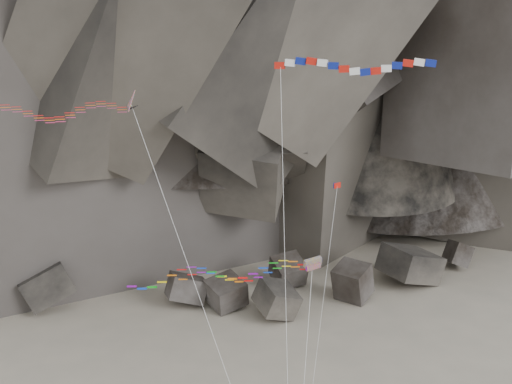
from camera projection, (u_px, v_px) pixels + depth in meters
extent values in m
cube|color=#47423F|center=(186.00, 294.00, 81.50)|extent=(5.58, 4.41, 4.64)
cube|color=#47423F|center=(352.00, 285.00, 82.62)|extent=(6.23, 6.28, 5.35)
cube|color=#47423F|center=(288.00, 276.00, 87.31)|extent=(4.84, 5.59, 4.67)
cube|color=#47423F|center=(277.00, 306.00, 77.80)|extent=(5.83, 5.80, 5.12)
cube|color=#47423F|center=(457.00, 258.00, 93.88)|extent=(3.76, 4.32, 4.52)
cube|color=#47423F|center=(46.00, 290.00, 81.42)|extent=(8.33, 8.40, 6.51)
cube|color=#47423F|center=(226.00, 297.00, 80.45)|extent=(5.64, 5.95, 4.46)
cube|color=#47423F|center=(410.00, 270.00, 88.14)|extent=(9.46, 8.37, 5.84)
cylinder|color=silver|center=(209.00, 324.00, 42.36)|extent=(8.97, 11.47, 28.10)
cube|color=red|center=(280.00, 65.00, 45.36)|extent=(0.83, 0.70, 0.47)
cube|color=white|center=(290.00, 63.00, 45.13)|extent=(0.87, 0.72, 0.53)
cube|color=navy|center=(301.00, 61.00, 44.89)|extent=(0.88, 0.73, 0.56)
cube|color=red|center=(312.00, 61.00, 44.65)|extent=(0.89, 0.73, 0.56)
cube|color=white|center=(323.00, 63.00, 44.44)|extent=(0.87, 0.72, 0.54)
cube|color=navy|center=(333.00, 66.00, 44.26)|extent=(0.84, 0.71, 0.49)
cube|color=red|center=(344.00, 69.00, 44.13)|extent=(0.86, 0.72, 0.51)
cube|color=white|center=(355.00, 71.00, 44.03)|extent=(0.88, 0.72, 0.55)
cube|color=navy|center=(365.00, 72.00, 43.94)|extent=(0.89, 0.73, 0.56)
cube|color=red|center=(376.00, 71.00, 43.85)|extent=(0.88, 0.72, 0.54)
cube|color=white|center=(386.00, 68.00, 43.75)|extent=(0.85, 0.71, 0.50)
cube|color=navy|center=(397.00, 65.00, 43.63)|extent=(0.85, 0.71, 0.50)
cube|color=red|center=(408.00, 63.00, 43.49)|extent=(0.88, 0.72, 0.55)
cube|color=white|center=(419.00, 62.00, 43.32)|extent=(0.89, 0.73, 0.56)
cube|color=navy|center=(431.00, 63.00, 43.15)|extent=(0.88, 0.72, 0.55)
cylinder|color=silver|center=(286.00, 300.00, 43.22)|extent=(1.61, 11.99, 30.41)
cube|color=gold|center=(313.00, 262.00, 45.67)|extent=(1.39, 0.78, 0.76)
cube|color=#0CB219|center=(313.00, 267.00, 45.57)|extent=(1.16, 0.59, 0.52)
cube|color=red|center=(337.00, 185.00, 46.76)|extent=(0.58, 0.33, 0.40)
cube|color=navy|center=(335.00, 185.00, 46.74)|extent=(0.23, 0.15, 0.41)
cylinder|color=silver|center=(316.00, 360.00, 44.01)|extent=(5.65, 10.63, 21.84)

